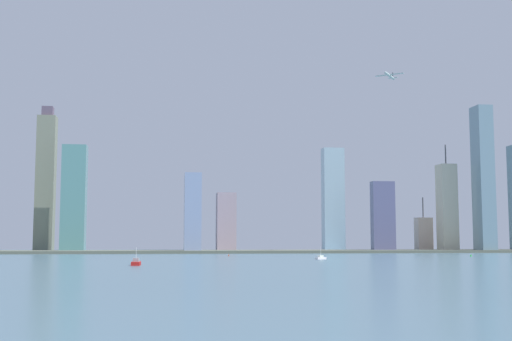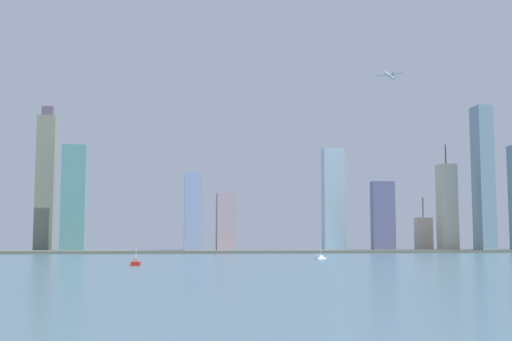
% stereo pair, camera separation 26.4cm
% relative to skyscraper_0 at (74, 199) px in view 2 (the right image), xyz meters
% --- Properties ---
extents(waterfront_pier, '(1005.97, 70.45, 3.07)m').
position_rel_skyscraper_0_xyz_m(waterfront_pier, '(259.64, -23.62, -59.21)').
color(waterfront_pier, '#5F6556').
rests_on(waterfront_pier, ground).
extents(skyscraper_0, '(26.76, 22.09, 121.50)m').
position_rel_skyscraper_0_xyz_m(skyscraper_0, '(0.00, 0.00, 0.00)').
color(skyscraper_0, '#57908E').
rests_on(skyscraper_0, ground).
extents(skyscraper_1, '(27.06, 18.86, 133.82)m').
position_rel_skyscraper_0_xyz_m(skyscraper_1, '(319.10, 73.22, 6.16)').
color(skyscraper_1, '#A3C2D1').
rests_on(skyscraper_1, ground).
extents(skyscraper_2, '(18.75, 15.45, 66.98)m').
position_rel_skyscraper_0_xyz_m(skyscraper_2, '(418.73, 17.12, -39.66)').
color(skyscraper_2, beige).
rests_on(skyscraper_2, ground).
extents(skyscraper_3, '(12.34, 24.77, 64.24)m').
position_rel_skyscraper_0_xyz_m(skyscraper_3, '(372.66, 30.03, -30.15)').
color(skyscraper_3, '#7DA2C2').
rests_on(skyscraper_3, ground).
extents(skyscraper_4, '(26.65, 13.27, 83.37)m').
position_rel_skyscraper_0_xyz_m(skyscraper_4, '(357.17, -12.60, -19.06)').
color(skyscraper_4, slate).
rests_on(skyscraper_4, ground).
extents(skyscraper_5, '(19.40, 21.30, 129.32)m').
position_rel_skyscraper_0_xyz_m(skyscraper_5, '(437.72, -11.18, -8.08)').
color(skyscraper_5, beige).
rests_on(skyscraper_5, ground).
extents(skyscraper_6, '(22.39, 24.32, 69.89)m').
position_rel_skyscraper_0_xyz_m(skyscraper_6, '(173.91, 14.97, -25.80)').
color(skyscraper_6, '#A6919D').
rests_on(skyscraper_6, ground).
extents(skyscraper_7, '(17.91, 24.88, 171.52)m').
position_rel_skyscraper_0_xyz_m(skyscraper_7, '(470.66, -39.73, 25.01)').
color(skyscraper_7, '#7291A0').
rests_on(skyscraper_7, ground).
extents(skyscraper_9, '(18.77, 26.17, 89.53)m').
position_rel_skyscraper_0_xyz_m(skyscraper_9, '(132.97, -19.26, -15.98)').
color(skyscraper_9, '#8A9DC4').
rests_on(skyscraper_9, ground).
extents(skyscraper_10, '(21.39, 20.76, 173.91)m').
position_rel_skyscraper_0_xyz_m(skyscraper_10, '(-39.04, 44.44, 22.59)').
color(skyscraper_10, gray).
rests_on(skyscraper_10, ground).
extents(skyscraper_11, '(17.90, 17.76, 170.06)m').
position_rel_skyscraper_0_xyz_m(skyscraper_11, '(523.58, 72.34, 20.77)').
color(skyscraper_11, '#BCA7A0').
rests_on(skyscraper_11, ground).
extents(boat_2, '(9.25, 7.01, 9.83)m').
position_rel_skyscraper_0_xyz_m(boat_2, '(220.29, -272.92, -59.55)').
color(boat_2, white).
rests_on(boat_2, ground).
extents(boat_4, '(5.37, 15.35, 10.48)m').
position_rel_skyscraper_0_xyz_m(boat_4, '(85.04, -376.77, -59.16)').
color(boat_4, red).
rests_on(boat_4, ground).
extents(channel_buoy_0, '(1.02, 1.02, 2.52)m').
position_rel_skyscraper_0_xyz_m(channel_buoy_0, '(159.52, -170.16, -59.49)').
color(channel_buoy_0, '#E54C19').
rests_on(channel_buoy_0, ground).
extents(channel_buoy_1, '(1.76, 1.76, 2.06)m').
position_rel_skyscraper_0_xyz_m(channel_buoy_1, '(373.35, -206.12, -59.72)').
color(channel_buoy_1, green).
rests_on(channel_buoy_1, ground).
extents(airplane, '(28.09, 28.72, 7.96)m').
position_rel_skyscraper_0_xyz_m(airplane, '(346.72, -75.82, 135.25)').
color(airplane, '#ACC5C3').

